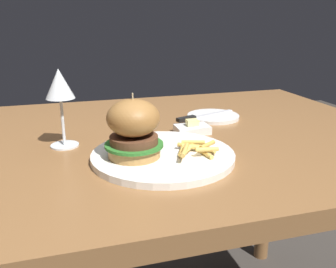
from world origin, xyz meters
TOP-DOWN VIEW (x-y plane):
  - dining_table at (0.00, 0.00)m, footprint 1.41×0.88m
  - main_plate at (0.04, -0.16)m, footprint 0.30×0.30m
  - burger_sandwich at (-0.02, -0.17)m, footprint 0.12×0.12m
  - fries_pile at (0.10, -0.18)m, footprint 0.09×0.10m
  - wine_glass at (-0.15, -0.02)m, footprint 0.06×0.06m
  - bread_plate at (0.27, 0.11)m, footprint 0.15×0.15m
  - table_knife at (0.22, 0.09)m, footprint 0.20×0.08m
  - butter_dish at (0.16, -0.01)m, footprint 0.09×0.06m

SIDE VIEW (x-z plane):
  - dining_table at x=0.00m, z-range 0.29..1.03m
  - bread_plate at x=0.27m, z-range 0.74..0.75m
  - main_plate at x=0.04m, z-range 0.74..0.75m
  - butter_dish at x=0.16m, z-range 0.73..0.77m
  - table_knife at x=0.22m, z-range 0.75..0.76m
  - fries_pile at x=0.10m, z-range 0.75..0.78m
  - burger_sandwich at x=-0.02m, z-range 0.75..0.88m
  - wine_glass at x=-0.15m, z-range 0.79..0.97m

